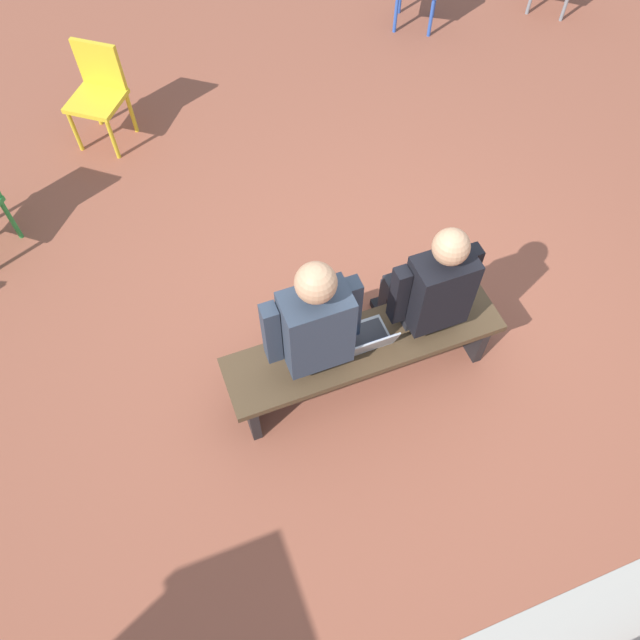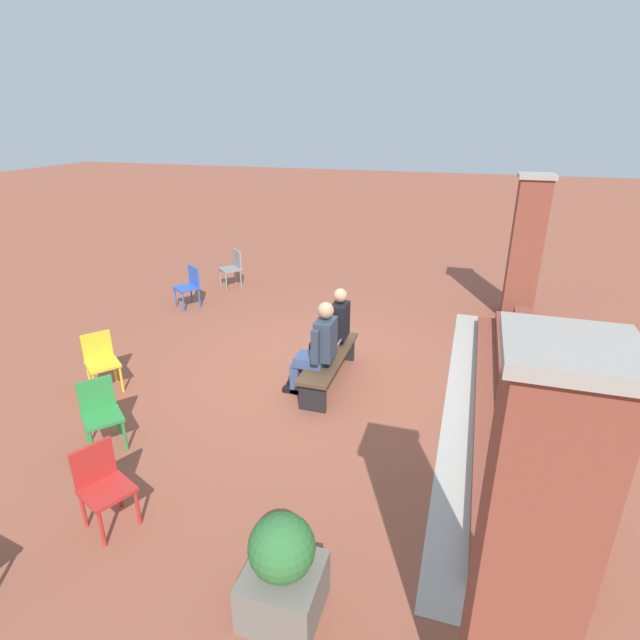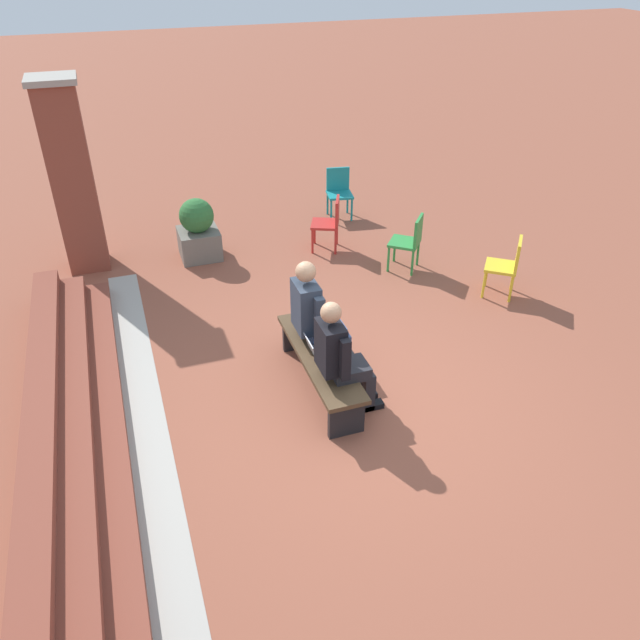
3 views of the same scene
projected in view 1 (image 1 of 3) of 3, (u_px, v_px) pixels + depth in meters
The scene contains 6 objects.
ground_plane at pixel (385, 332), 4.49m from camera, with size 60.00×60.00×0.00m, color brown.
bench at pixel (364, 350), 3.99m from camera, with size 1.80×0.44×0.45m.
person_student at pixel (428, 289), 3.81m from camera, with size 0.54×0.68×1.34m.
person_adult at pixel (310, 325), 3.64m from camera, with size 0.58×0.73×1.40m.
laptop at pixel (367, 339), 3.87m from camera, with size 0.32×0.29×0.21m.
plastic_chair_near_bench_right at pixel (98, 89), 5.25m from camera, with size 0.59×0.59×0.84m.
Camera 1 is at (1.30, 2.06, 3.80)m, focal length 35.00 mm.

